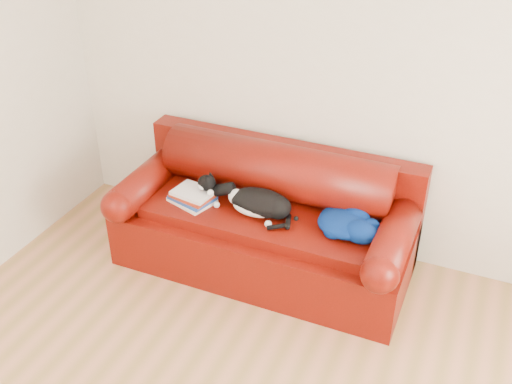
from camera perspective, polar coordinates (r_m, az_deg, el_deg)
room_shell at (r=2.27m, az=-0.20°, el=1.02°), size 4.52×4.02×2.61m
sofa_base at (r=4.38m, az=0.75°, el=-4.47°), size 2.10×0.90×0.50m
sofa_back at (r=4.40m, az=2.00°, el=0.45°), size 2.10×1.01×0.88m
book_stack at (r=4.30m, az=-6.04°, el=-0.41°), size 0.36×0.31×0.10m
cat at (r=4.13m, az=0.27°, el=-1.08°), size 0.63×0.30×0.23m
blanket at (r=4.03m, az=8.67°, el=-2.95°), size 0.45×0.40×0.14m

